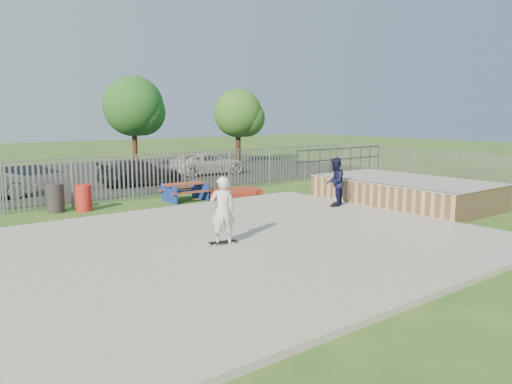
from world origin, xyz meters
TOP-DOWN VIEW (x-y plane):
  - ground at (0.00, 0.00)m, footprint 120.00×120.00m
  - concrete_slab at (0.00, 0.00)m, footprint 15.00×12.00m
  - quarter_pipe at (9.50, 1.04)m, footprint 5.50×7.05m
  - fence at (1.00, 4.59)m, footprint 26.04×16.02m
  - picnic_table at (2.77, 7.54)m, footprint 1.88×1.56m
  - funbox at (4.92, 6.80)m, footprint 2.29×1.49m
  - trash_bin_red at (-1.55, 7.90)m, footprint 0.63×0.63m
  - trash_bin_grey at (-2.50, 8.35)m, footprint 0.66×0.66m
  - parking_lot at (0.00, 19.00)m, footprint 40.00×18.00m
  - car_dark at (3.33, 13.17)m, footprint 4.63×2.08m
  - car_white at (8.83, 15.05)m, footprint 4.97×2.60m
  - tree_mid at (6.65, 21.18)m, footprint 4.13×4.13m
  - tree_right at (14.53, 19.79)m, footprint 3.68×3.68m
  - skateboard_a at (6.44, 2.07)m, footprint 0.79×0.59m
  - skateboard_b at (-0.41, -0.12)m, footprint 0.82×0.40m
  - skater_navy at (6.44, 2.07)m, footprint 1.18×1.11m
  - skater_white at (-0.41, -0.12)m, footprint 0.83×0.71m

SIDE VIEW (x-z plane):
  - ground at x=0.00m, z-range 0.00..0.00m
  - parking_lot at x=0.00m, z-range 0.00..0.02m
  - concrete_slab at x=0.00m, z-range 0.00..0.15m
  - skateboard_a at x=6.44m, z-range 0.15..0.23m
  - skateboard_b at x=-0.41m, z-range 0.15..0.23m
  - funbox at x=4.92m, z-range 0.00..0.42m
  - picnic_table at x=2.77m, z-range 0.01..0.79m
  - trash_bin_red at x=-1.55m, z-range 0.00..1.04m
  - trash_bin_grey at x=-2.50m, z-range 0.00..1.11m
  - quarter_pipe at x=9.50m, z-range -0.54..1.65m
  - car_dark at x=3.33m, z-range 0.02..1.34m
  - car_white at x=8.83m, z-range 0.02..1.35m
  - fence at x=1.00m, z-range 0.00..2.00m
  - skater_navy at x=6.44m, z-range 0.15..2.07m
  - skater_white at x=-0.41m, z-range 0.15..2.07m
  - tree_right at x=14.53m, z-range 0.98..6.66m
  - tree_mid at x=6.65m, z-range 1.11..7.48m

